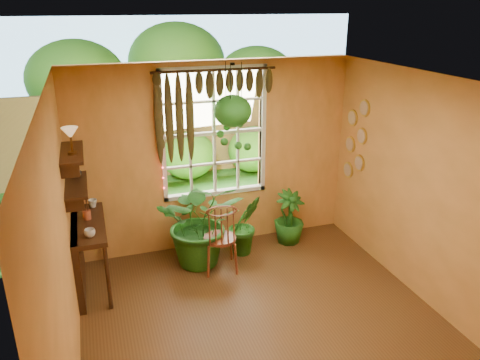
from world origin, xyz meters
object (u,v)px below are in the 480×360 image
Objects in this scene: counter_ledge at (82,249)px; potted_plant_left at (201,221)px; potted_plant_mid at (245,225)px; hanging_basket at (233,116)px; windsor_chair at (220,247)px.

potted_plant_left is (1.56, 0.14, 0.08)m from counter_ledge.
hanging_basket reaches higher than potted_plant_mid.
hanging_basket is at bearing 136.41° from potted_plant_mid.
potted_plant_mid is (0.46, 0.35, 0.10)m from windsor_chair.
counter_ledge is 2.23m from potted_plant_mid.
potted_plant_left is at bearing -172.90° from potted_plant_mid.
potted_plant_left reaches higher than windsor_chair.
potted_plant_left is 1.06× the size of hanging_basket.
counter_ledge is at bearing -170.56° from hanging_basket.
potted_plant_mid is (0.66, 0.08, -0.19)m from potted_plant_left.
hanging_basket is (0.52, 0.21, 1.38)m from potted_plant_left.
counter_ledge is at bearing -177.03° from windsor_chair.
windsor_chair is (1.75, -0.13, -0.21)m from counter_ledge.
windsor_chair is at bearing -125.14° from hanging_basket.
hanging_basket is (0.33, 0.47, 1.67)m from windsor_chair.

